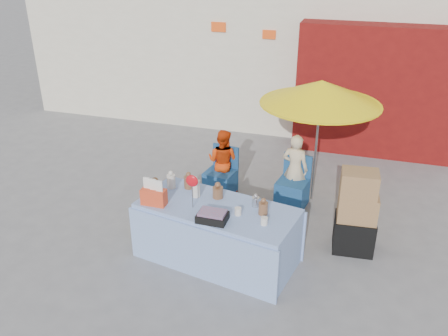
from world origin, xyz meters
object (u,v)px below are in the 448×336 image
(market_table, at_px, (217,232))
(vendor_orange, at_px, (223,161))
(chair_left, at_px, (221,181))
(box_stack, at_px, (356,215))
(umbrella, at_px, (321,93))
(vendor_beige, at_px, (295,169))
(chair_right, at_px, (292,191))

(market_table, relative_size, vendor_orange, 2.01)
(market_table, distance_m, chair_left, 1.86)
(market_table, height_order, box_stack, market_table)
(market_table, xyz_separation_m, chair_left, (-0.50, 1.78, -0.17))
(chair_left, bearing_deg, umbrella, 19.75)
(vendor_orange, xyz_separation_m, box_stack, (2.30, -1.13, -0.00))
(vendor_orange, height_order, vendor_beige, vendor_beige)
(chair_right, bearing_deg, chair_left, -170.66)
(box_stack, bearing_deg, market_table, -156.48)
(box_stack, bearing_deg, umbrella, 120.27)
(chair_left, height_order, box_stack, box_stack)
(vendor_orange, relative_size, umbrella, 0.55)
(market_table, bearing_deg, vendor_orange, 115.43)
(chair_left, xyz_separation_m, box_stack, (2.30, -1.00, 0.32))
(vendor_orange, xyz_separation_m, vendor_beige, (1.25, 0.00, 0.03))
(chair_right, relative_size, umbrella, 0.41)
(market_table, xyz_separation_m, umbrella, (1.05, 2.06, 1.46))
(vendor_orange, bearing_deg, chair_right, -176.79)
(chair_left, xyz_separation_m, vendor_beige, (1.25, 0.13, 0.35))
(vendor_beige, height_order, umbrella, umbrella)
(chair_left, height_order, vendor_beige, vendor_beige)
(box_stack, bearing_deg, chair_right, 136.35)
(box_stack, bearing_deg, vendor_beige, 132.80)
(chair_left, height_order, vendor_orange, vendor_orange)
(chair_left, relative_size, box_stack, 0.68)
(umbrella, relative_size, box_stack, 1.68)
(vendor_beige, relative_size, box_stack, 0.97)
(market_table, bearing_deg, umbrella, 73.78)
(market_table, height_order, vendor_orange, market_table)
(vendor_beige, bearing_deg, box_stack, 142.14)
(umbrella, xyz_separation_m, box_stack, (0.75, -1.28, -1.32))
(vendor_orange, height_order, umbrella, umbrella)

